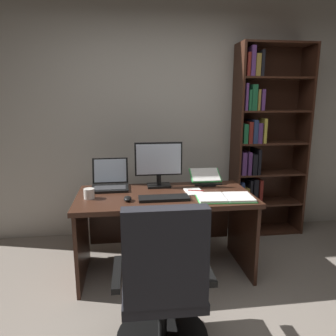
{
  "coord_description": "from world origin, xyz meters",
  "views": [
    {
      "loc": [
        -0.49,
        -1.54,
        1.55
      ],
      "look_at": [
        -0.15,
        1.03,
        0.99
      ],
      "focal_mm": 33.37,
      "sensor_mm": 36.0,
      "label": 1
    }
  ],
  "objects_px": {
    "keyboard": "(164,198)",
    "reading_stand_with_book": "(206,177)",
    "office_chair": "(164,291)",
    "monitor": "(159,165)",
    "laptop": "(110,182)",
    "notepad": "(194,192)",
    "open_binder": "(225,197)",
    "computer_mouse": "(128,199)",
    "pen": "(196,190)",
    "desk": "(164,213)",
    "coffee_mug": "(89,194)",
    "bookshelf": "(261,145)"
  },
  "relations": [
    {
      "from": "notepad",
      "to": "pen",
      "type": "height_order",
      "value": "pen"
    },
    {
      "from": "desk",
      "to": "monitor",
      "type": "distance_m",
      "value": 0.46
    },
    {
      "from": "reading_stand_with_book",
      "to": "open_binder",
      "type": "distance_m",
      "value": 0.51
    },
    {
      "from": "coffee_mug",
      "to": "keyboard",
      "type": "bearing_deg",
      "value": -10.14
    },
    {
      "from": "office_chair",
      "to": "computer_mouse",
      "type": "distance_m",
      "value": 0.89
    },
    {
      "from": "bookshelf",
      "to": "notepad",
      "type": "height_order",
      "value": "bookshelf"
    },
    {
      "from": "computer_mouse",
      "to": "reading_stand_with_book",
      "type": "height_order",
      "value": "reading_stand_with_book"
    },
    {
      "from": "office_chair",
      "to": "bookshelf",
      "type": "bearing_deg",
      "value": 52.86
    },
    {
      "from": "reading_stand_with_book",
      "to": "pen",
      "type": "height_order",
      "value": "reading_stand_with_book"
    },
    {
      "from": "monitor",
      "to": "laptop",
      "type": "xyz_separation_m",
      "value": [
        -0.46,
        0.01,
        -0.16
      ]
    },
    {
      "from": "reading_stand_with_book",
      "to": "bookshelf",
      "type": "bearing_deg",
      "value": 30.43
    },
    {
      "from": "computer_mouse",
      "to": "reading_stand_with_book",
      "type": "bearing_deg",
      "value": 30.64
    },
    {
      "from": "office_chair",
      "to": "reading_stand_with_book",
      "type": "relative_size",
      "value": 3.33
    },
    {
      "from": "office_chair",
      "to": "laptop",
      "type": "xyz_separation_m",
      "value": [
        -0.36,
        1.22,
        0.38
      ]
    },
    {
      "from": "desk",
      "to": "laptop",
      "type": "xyz_separation_m",
      "value": [
        -0.49,
        0.19,
        0.26
      ]
    },
    {
      "from": "computer_mouse",
      "to": "pen",
      "type": "relative_size",
      "value": 0.74
    },
    {
      "from": "pen",
      "to": "coffee_mug",
      "type": "distance_m",
      "value": 0.94
    },
    {
      "from": "office_chair",
      "to": "pen",
      "type": "distance_m",
      "value": 1.11
    },
    {
      "from": "desk",
      "to": "monitor",
      "type": "height_order",
      "value": "monitor"
    },
    {
      "from": "bookshelf",
      "to": "keyboard",
      "type": "xyz_separation_m",
      "value": [
        -1.23,
        -0.9,
        -0.29
      ]
    },
    {
      "from": "open_binder",
      "to": "keyboard",
      "type": "bearing_deg",
      "value": 178.6
    },
    {
      "from": "pen",
      "to": "monitor",
      "type": "bearing_deg",
      "value": 143.68
    },
    {
      "from": "desk",
      "to": "notepad",
      "type": "distance_m",
      "value": 0.34
    },
    {
      "from": "monitor",
      "to": "coffee_mug",
      "type": "bearing_deg",
      "value": -154.36
    },
    {
      "from": "office_chair",
      "to": "monitor",
      "type": "xyz_separation_m",
      "value": [
        0.1,
        1.2,
        0.53
      ]
    },
    {
      "from": "desk",
      "to": "open_binder",
      "type": "relative_size",
      "value": 3.11
    },
    {
      "from": "laptop",
      "to": "pen",
      "type": "relative_size",
      "value": 2.43
    },
    {
      "from": "desk",
      "to": "open_binder",
      "type": "distance_m",
      "value": 0.6
    },
    {
      "from": "open_binder",
      "to": "laptop",
      "type": "bearing_deg",
      "value": 158.37
    },
    {
      "from": "open_binder",
      "to": "pen",
      "type": "bearing_deg",
      "value": 135.14
    },
    {
      "from": "notepad",
      "to": "pen",
      "type": "distance_m",
      "value": 0.02
    },
    {
      "from": "keyboard",
      "to": "open_binder",
      "type": "height_order",
      "value": "same"
    },
    {
      "from": "monitor",
      "to": "coffee_mug",
      "type": "height_order",
      "value": "monitor"
    },
    {
      "from": "laptop",
      "to": "coffee_mug",
      "type": "xyz_separation_m",
      "value": [
        -0.16,
        -0.31,
        -0.01
      ]
    },
    {
      "from": "reading_stand_with_book",
      "to": "pen",
      "type": "xyz_separation_m",
      "value": [
        -0.16,
        -0.28,
        -0.05
      ]
    },
    {
      "from": "desk",
      "to": "keyboard",
      "type": "relative_size",
      "value": 3.66
    },
    {
      "from": "desk",
      "to": "pen",
      "type": "xyz_separation_m",
      "value": [
        0.29,
        -0.05,
        0.22
      ]
    },
    {
      "from": "keyboard",
      "to": "notepad",
      "type": "relative_size",
      "value": 2.0
    },
    {
      "from": "pen",
      "to": "keyboard",
      "type": "bearing_deg",
      "value": -150.38
    },
    {
      "from": "laptop",
      "to": "notepad",
      "type": "xyz_separation_m",
      "value": [
        0.75,
        -0.24,
        -0.05
      ]
    },
    {
      "from": "monitor",
      "to": "laptop",
      "type": "height_order",
      "value": "monitor"
    },
    {
      "from": "desk",
      "to": "laptop",
      "type": "relative_size",
      "value": 4.51
    },
    {
      "from": "computer_mouse",
      "to": "reading_stand_with_book",
      "type": "xyz_separation_m",
      "value": [
        0.77,
        0.46,
        0.05
      ]
    },
    {
      "from": "monitor",
      "to": "computer_mouse",
      "type": "xyz_separation_m",
      "value": [
        -0.3,
        -0.41,
        -0.19
      ]
    },
    {
      "from": "desk",
      "to": "computer_mouse",
      "type": "xyz_separation_m",
      "value": [
        -0.33,
        -0.23,
        0.22
      ]
    },
    {
      "from": "desk",
      "to": "keyboard",
      "type": "xyz_separation_m",
      "value": [
        -0.03,
        -0.23,
        0.22
      ]
    },
    {
      "from": "desk",
      "to": "computer_mouse",
      "type": "height_order",
      "value": "computer_mouse"
    },
    {
      "from": "open_binder",
      "to": "coffee_mug",
      "type": "height_order",
      "value": "coffee_mug"
    },
    {
      "from": "open_binder",
      "to": "pen",
      "type": "height_order",
      "value": "open_binder"
    },
    {
      "from": "keyboard",
      "to": "reading_stand_with_book",
      "type": "distance_m",
      "value": 0.66
    }
  ]
}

